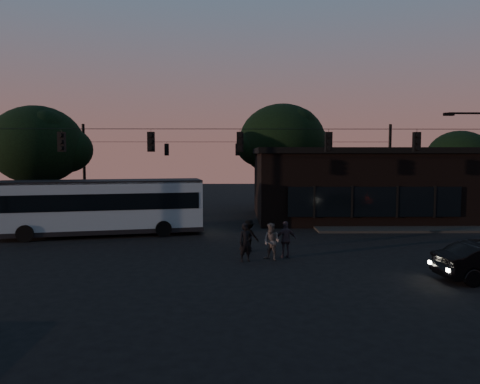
{
  "coord_description": "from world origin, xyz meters",
  "views": [
    {
      "loc": [
        -0.32,
        -19.79,
        4.88
      ],
      "look_at": [
        0.0,
        4.0,
        3.0
      ],
      "focal_mm": 35.0,
      "sensor_mm": 36.0,
      "label": 1
    }
  ],
  "objects_px": {
    "pedestrian_c": "(286,240)",
    "pedestrian_d": "(249,235)",
    "bus": "(103,205)",
    "pedestrian_a": "(246,242)",
    "pedestrian_b": "(272,242)",
    "building": "(355,183)"
  },
  "relations": [
    {
      "from": "building",
      "to": "pedestrian_c",
      "type": "height_order",
      "value": "building"
    },
    {
      "from": "pedestrian_c",
      "to": "bus",
      "type": "bearing_deg",
      "value": -41.68
    },
    {
      "from": "bus",
      "to": "pedestrian_d",
      "type": "bearing_deg",
      "value": -41.09
    },
    {
      "from": "pedestrian_b",
      "to": "building",
      "type": "bearing_deg",
      "value": 98.51
    },
    {
      "from": "pedestrian_a",
      "to": "pedestrian_d",
      "type": "xyz_separation_m",
      "value": [
        0.22,
        2.29,
        -0.08
      ]
    },
    {
      "from": "pedestrian_b",
      "to": "pedestrian_c",
      "type": "height_order",
      "value": "pedestrian_c"
    },
    {
      "from": "bus",
      "to": "pedestrian_c",
      "type": "bearing_deg",
      "value": -43.63
    },
    {
      "from": "pedestrian_a",
      "to": "pedestrian_c",
      "type": "relative_size",
      "value": 1.01
    },
    {
      "from": "pedestrian_c",
      "to": "pedestrian_d",
      "type": "xyz_separation_m",
      "value": [
        -1.7,
        1.56,
        -0.07
      ]
    },
    {
      "from": "pedestrian_a",
      "to": "pedestrian_b",
      "type": "relative_size",
      "value": 1.03
    },
    {
      "from": "bus",
      "to": "pedestrian_c",
      "type": "relative_size",
      "value": 6.99
    },
    {
      "from": "building",
      "to": "bus",
      "type": "height_order",
      "value": "building"
    },
    {
      "from": "bus",
      "to": "pedestrian_b",
      "type": "relative_size",
      "value": 7.1
    },
    {
      "from": "bus",
      "to": "pedestrian_c",
      "type": "height_order",
      "value": "bus"
    },
    {
      "from": "bus",
      "to": "pedestrian_c",
      "type": "xyz_separation_m",
      "value": [
        10.43,
        -6.39,
        -1.01
      ]
    },
    {
      "from": "building",
      "to": "bus",
      "type": "bearing_deg",
      "value": -156.61
    },
    {
      "from": "building",
      "to": "pedestrian_d",
      "type": "bearing_deg",
      "value": -124.8
    },
    {
      "from": "pedestrian_a",
      "to": "pedestrian_c",
      "type": "distance_m",
      "value": 2.06
    },
    {
      "from": "building",
      "to": "bus",
      "type": "relative_size",
      "value": 1.26
    },
    {
      "from": "bus",
      "to": "pedestrian_b",
      "type": "distance_m",
      "value": 11.92
    },
    {
      "from": "pedestrian_b",
      "to": "pedestrian_a",
      "type": "bearing_deg",
      "value": -129.76
    },
    {
      "from": "pedestrian_c",
      "to": "pedestrian_d",
      "type": "height_order",
      "value": "pedestrian_c"
    }
  ]
}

